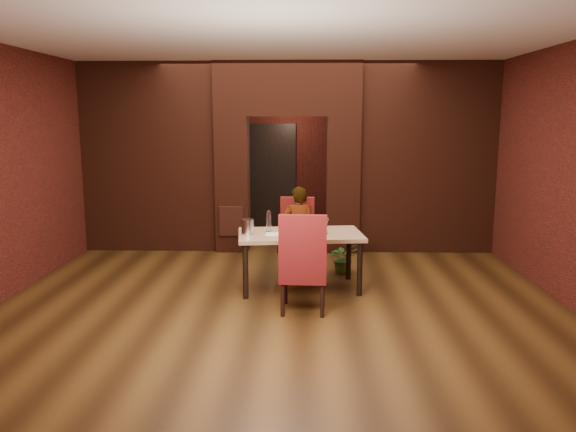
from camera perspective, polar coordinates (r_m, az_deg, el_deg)
name	(u,v)px	position (r m, az deg, el deg)	size (l,w,h in m)	color
floor	(283,282)	(7.94, -0.46, -6.74)	(8.00, 8.00, 0.00)	#4D3013
ceiling	(283,47)	(7.66, -0.50, 16.84)	(7.00, 8.00, 0.04)	silver
wall_back	(290,151)	(11.62, 0.25, 6.63)	(7.00, 0.04, 3.20)	maroon
wall_front	(261,225)	(3.68, -2.77, -0.88)	(7.00, 0.04, 3.20)	maroon
wall_left	(29,168)	(8.52, -24.80, 4.44)	(0.04, 8.00, 3.20)	maroon
wall_right	(544,169)	(8.28, 24.58, 4.33)	(0.04, 8.00, 3.20)	maroon
pillar_left	(233,184)	(9.75, -5.64, 3.26)	(0.55, 0.55, 2.30)	maroon
pillar_right	(343,184)	(9.69, 5.59, 3.22)	(0.55, 0.55, 2.30)	maroon
lintel	(288,89)	(9.61, -0.04, 12.77)	(2.45, 0.55, 0.90)	maroon
wing_wall_left	(151,158)	(9.98, -13.80, 5.77)	(2.27, 0.35, 3.20)	maroon
wing_wall_right	(427,158)	(9.85, 13.91, 5.71)	(2.27, 0.35, 3.20)	maroon
vent_panel	(231,221)	(9.55, -5.80, -0.53)	(0.40, 0.03, 0.50)	#9B422D
rear_door	(271,178)	(11.63, -1.73, 3.90)	(0.90, 0.08, 2.10)	black
rear_door_frame	(271,178)	(11.59, -1.74, 3.88)	(1.02, 0.04, 2.22)	black
dining_table	(300,261)	(7.58, 1.23, -4.57)	(1.64, 0.92, 0.77)	tan
chair_far	(296,237)	(8.25, 0.84, -2.10)	(0.51, 0.51, 1.12)	maroon
chair_near	(303,262)	(6.67, 1.58, -4.65)	(0.55, 0.55, 1.21)	maroon
person_seated	(298,231)	(8.17, 1.03, -1.53)	(0.48, 0.31, 1.31)	silver
wine_glass_a	(296,225)	(7.52, 0.82, -0.95)	(0.08, 0.08, 0.19)	silver
wine_glass_b	(302,223)	(7.56, 1.46, -0.75)	(0.09, 0.09, 0.22)	silver
wine_glass_c	(326,226)	(7.43, 3.85, -1.01)	(0.09, 0.09, 0.21)	white
tasting_sheet	(277,234)	(7.40, -1.09, -1.85)	(0.31, 0.23, 0.00)	white
wine_bucket	(248,227)	(7.40, -4.12, -1.10)	(0.17, 0.17, 0.20)	silver
water_bottle	(269,221)	(7.56, -1.96, -0.50)	(0.07, 0.07, 0.29)	silver
potted_plant	(344,258)	(8.39, 5.69, -4.22)	(0.42, 0.37, 0.47)	#366525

